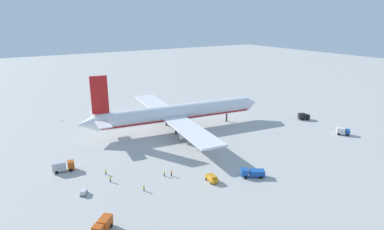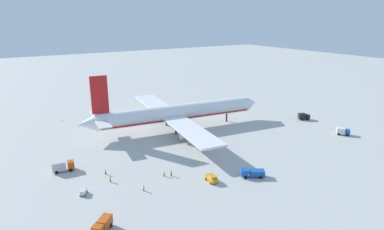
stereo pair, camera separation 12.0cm
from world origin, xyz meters
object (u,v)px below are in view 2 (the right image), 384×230
at_px(service_truck_3, 343,131).
at_px(ground_worker_4, 110,179).
at_px(service_truck_0, 63,166).
at_px(ground_worker_1, 144,188).
at_px(service_van, 212,178).
at_px(traffic_cone_1, 62,120).
at_px(service_truck_4, 252,173).
at_px(ground_worker_3, 164,173).
at_px(ground_worker_0, 106,172).
at_px(airliner, 175,113).
at_px(service_truck_1, 303,116).
at_px(traffic_cone_0, 78,126).
at_px(baggage_cart_0, 95,111).
at_px(ground_worker_2, 171,173).
at_px(baggage_cart_1, 83,192).
at_px(service_truck_2, 102,225).

bearing_deg(service_truck_3, ground_worker_4, 172.95).
relative_size(service_truck_0, ground_worker_1, 3.81).
height_order(service_van, traffic_cone_1, service_van).
xyz_separation_m(service_truck_4, ground_worker_1, (-29.08, 9.00, -0.42)).
distance_m(service_truck_0, ground_worker_3, 29.94).
relative_size(service_truck_4, ground_worker_0, 4.06).
xyz_separation_m(service_truck_3, service_truck_4, (-52.44, -7.53, -0.19)).
height_order(service_truck_3, ground_worker_4, service_truck_3).
distance_m(airliner, service_truck_4, 47.57).
bearing_deg(ground_worker_1, service_truck_4, -17.19).
xyz_separation_m(service_truck_1, service_truck_3, (-2.79, -20.84, -0.06)).
distance_m(service_truck_3, traffic_cone_0, 104.23).
relative_size(service_truck_3, baggage_cart_0, 1.49).
height_order(service_truck_3, ground_worker_2, service_truck_3).
bearing_deg(baggage_cart_0, service_truck_4, -78.39).
bearing_deg(airliner, ground_worker_2, -120.95).
relative_size(service_truck_1, traffic_cone_0, 9.45).
distance_m(service_truck_3, ground_worker_2, 71.71).
bearing_deg(service_van, service_truck_4, -18.65).
distance_m(ground_worker_0, traffic_cone_0, 47.27).
relative_size(service_truck_1, service_truck_4, 0.76).
relative_size(airliner, ground_worker_0, 45.00).
bearing_deg(service_truck_0, service_truck_3, -14.17).
relative_size(airliner, service_truck_3, 15.04).
xyz_separation_m(ground_worker_1, ground_worker_2, (9.98, 3.51, 0.04)).
distance_m(airliner, service_truck_1, 56.95).
bearing_deg(ground_worker_1, ground_worker_0, 110.86).
bearing_deg(service_truck_0, traffic_cone_1, 79.16).
bearing_deg(ground_worker_4, service_truck_4, -27.73).
height_order(service_truck_3, traffic_cone_0, service_truck_3).
height_order(service_truck_4, traffic_cone_1, service_truck_4).
height_order(airliner, ground_worker_2, airliner).
relative_size(service_truck_0, service_truck_1, 1.21).
height_order(service_van, ground_worker_4, service_van).
xyz_separation_m(baggage_cart_1, ground_worker_3, (21.90, -2.12, 0.13)).
relative_size(airliner, service_van, 17.84).
bearing_deg(traffic_cone_0, airliner, -35.50).
xyz_separation_m(service_truck_2, service_van, (31.97, 5.72, -0.50)).
bearing_deg(traffic_cone_0, service_truck_3, -37.09).
height_order(service_truck_4, ground_worker_0, service_truck_4).
bearing_deg(service_truck_3, service_van, -176.67).
relative_size(service_truck_0, traffic_cone_0, 11.47).
bearing_deg(service_truck_2, service_truck_0, 91.83).
xyz_separation_m(baggage_cart_1, ground_worker_2, (23.67, -3.06, 0.16)).
bearing_deg(ground_worker_0, ground_worker_3, -35.73).
height_order(airliner, baggage_cart_1, airliner).
bearing_deg(traffic_cone_1, ground_worker_2, -77.37).
relative_size(ground_worker_2, traffic_cone_1, 3.15).
bearing_deg(baggage_cart_1, service_truck_3, -4.83).
xyz_separation_m(service_truck_3, traffic_cone_0, (-83.13, 62.86, -1.17)).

